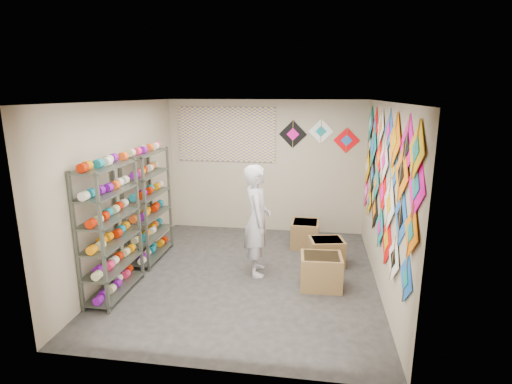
% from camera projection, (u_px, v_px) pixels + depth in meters
% --- Properties ---
extents(ground, '(4.50, 4.50, 0.00)m').
position_uv_depth(ground, '(247.00, 276.00, 6.34)').
color(ground, '#292624').
extents(room_walls, '(4.50, 4.50, 4.50)m').
position_uv_depth(room_walls, '(246.00, 174.00, 5.94)').
color(room_walls, tan).
rests_on(room_walls, ground).
extents(shelf_rack_front, '(0.40, 1.10, 1.90)m').
position_uv_depth(shelf_rack_front, '(110.00, 231.00, 5.55)').
color(shelf_rack_front, '#4C5147').
rests_on(shelf_rack_front, ground).
extents(shelf_rack_back, '(0.40, 1.10, 1.90)m').
position_uv_depth(shelf_rack_back, '(148.00, 206.00, 6.80)').
color(shelf_rack_back, '#4C5147').
rests_on(shelf_rack_back, ground).
extents(string_spools, '(0.12, 2.36, 0.12)m').
position_uv_depth(string_spools, '(131.00, 211.00, 6.15)').
color(string_spools, '#FF285A').
rests_on(string_spools, ground).
extents(kite_wall_display, '(0.06, 4.28, 2.06)m').
position_uv_depth(kite_wall_display, '(384.00, 177.00, 5.62)').
color(kite_wall_display, blue).
rests_on(kite_wall_display, room_walls).
extents(back_wall_kites, '(1.59, 0.02, 0.67)m').
position_uv_depth(back_wall_kites, '(318.00, 135.00, 7.85)').
color(back_wall_kites, black).
rests_on(back_wall_kites, room_walls).
extents(poster, '(2.00, 0.01, 1.10)m').
position_uv_depth(poster, '(226.00, 135.00, 8.11)').
color(poster, '#594597').
rests_on(poster, room_walls).
extents(shopkeeper, '(0.81, 0.68, 1.77)m').
position_uv_depth(shopkeeper, '(257.00, 220.00, 6.23)').
color(shopkeeper, beige).
rests_on(shopkeeper, ground).
extents(carton_a, '(0.63, 0.53, 0.50)m').
position_uv_depth(carton_a, '(321.00, 271.00, 5.91)').
color(carton_a, brown).
rests_on(carton_a, ground).
extents(carton_b, '(0.63, 0.56, 0.45)m').
position_uv_depth(carton_b, '(326.00, 252.00, 6.69)').
color(carton_b, brown).
rests_on(carton_b, ground).
extents(carton_c, '(0.52, 0.57, 0.48)m').
position_uv_depth(carton_c, '(305.00, 234.00, 7.50)').
color(carton_c, brown).
rests_on(carton_c, ground).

